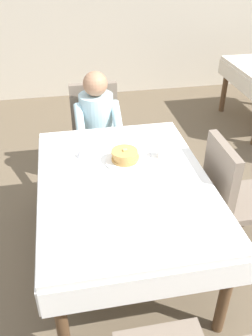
{
  "coord_description": "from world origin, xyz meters",
  "views": [
    {
      "loc": [
        -0.34,
        -1.85,
        2.1
      ],
      "look_at": [
        0.02,
        0.06,
        0.79
      ],
      "focal_mm": 38.25,
      "sensor_mm": 36.0,
      "label": 1
    }
  ],
  "objects_px": {
    "cup_coffee": "(163,152)",
    "knife_right_of_plate": "(152,161)",
    "diner_person": "(97,122)",
    "syrup_pitcher": "(81,152)",
    "plate_breakfast": "(125,161)",
    "fork_left_of_plate": "(99,166)",
    "chair_right_side": "(230,192)",
    "chair_diner": "(96,128)",
    "breakfast_stack": "(125,155)",
    "spoon_near_edge": "(134,192)",
    "dining_table_main": "(124,191)"
  },
  "relations": [
    {
      "from": "cup_coffee",
      "to": "knife_right_of_plate",
      "type": "xyz_separation_m",
      "value": [
        -0.09,
        -0.04,
        -0.04
      ]
    },
    {
      "from": "diner_person",
      "to": "syrup_pitcher",
      "type": "distance_m",
      "value": 0.71
    },
    {
      "from": "diner_person",
      "to": "plate_breakfast",
      "type": "height_order",
      "value": "diner_person"
    },
    {
      "from": "cup_coffee",
      "to": "fork_left_of_plate",
      "type": "height_order",
      "value": "cup_coffee"
    },
    {
      "from": "chair_right_side",
      "to": "chair_diner",
      "type": "bearing_deg",
      "value": -144.66
    },
    {
      "from": "breakfast_stack",
      "to": "fork_left_of_plate",
      "type": "height_order",
      "value": "breakfast_stack"
    },
    {
      "from": "fork_left_of_plate",
      "to": "chair_diner",
      "type": "bearing_deg",
      "value": -5.5
    },
    {
      "from": "chair_right_side",
      "to": "breakfast_stack",
      "type": "bearing_deg",
      "value": -106.21
    },
    {
      "from": "spoon_near_edge",
      "to": "chair_right_side",
      "type": "bearing_deg",
      "value": 10.26
    },
    {
      "from": "fork_left_of_plate",
      "to": "syrup_pitcher",
      "type": "bearing_deg",
      "value": 34.87
    },
    {
      "from": "dining_table_main",
      "to": "knife_right_of_plate",
      "type": "distance_m",
      "value": 0.32
    },
    {
      "from": "plate_breakfast",
      "to": "knife_right_of_plate",
      "type": "distance_m",
      "value": 0.19
    },
    {
      "from": "syrup_pitcher",
      "to": "dining_table_main",
      "type": "bearing_deg",
      "value": -53.43
    },
    {
      "from": "chair_right_side",
      "to": "plate_breakfast",
      "type": "relative_size",
      "value": 3.32
    },
    {
      "from": "diner_person",
      "to": "cup_coffee",
      "type": "distance_m",
      "value": 0.88
    },
    {
      "from": "chair_diner",
      "to": "breakfast_stack",
      "type": "relative_size",
      "value": 4.82
    },
    {
      "from": "cup_coffee",
      "to": "plate_breakfast",
      "type": "bearing_deg",
      "value": -176.57
    },
    {
      "from": "breakfast_stack",
      "to": "syrup_pitcher",
      "type": "relative_size",
      "value": 2.41
    },
    {
      "from": "breakfast_stack",
      "to": "syrup_pitcher",
      "type": "distance_m",
      "value": 0.32
    },
    {
      "from": "chair_right_side",
      "to": "syrup_pitcher",
      "type": "relative_size",
      "value": 11.62
    },
    {
      "from": "cup_coffee",
      "to": "chair_right_side",
      "type": "bearing_deg",
      "value": -26.74
    },
    {
      "from": "chair_diner",
      "to": "cup_coffee",
      "type": "bearing_deg",
      "value": 111.95
    },
    {
      "from": "syrup_pitcher",
      "to": "spoon_near_edge",
      "type": "relative_size",
      "value": 0.53
    },
    {
      "from": "dining_table_main",
      "to": "spoon_near_edge",
      "type": "distance_m",
      "value": 0.17
    },
    {
      "from": "chair_right_side",
      "to": "plate_breakfast",
      "type": "distance_m",
      "value": 0.79
    },
    {
      "from": "chair_diner",
      "to": "fork_left_of_plate",
      "type": "xyz_separation_m",
      "value": [
        -0.09,
        -0.98,
        0.21
      ]
    },
    {
      "from": "plate_breakfast",
      "to": "cup_coffee",
      "type": "relative_size",
      "value": 2.48
    },
    {
      "from": "plate_breakfast",
      "to": "fork_left_of_plate",
      "type": "xyz_separation_m",
      "value": [
        -0.19,
        -0.02,
        -0.01
      ]
    },
    {
      "from": "dining_table_main",
      "to": "chair_right_side",
      "type": "xyz_separation_m",
      "value": [
        0.77,
        0.0,
        -0.12
      ]
    },
    {
      "from": "plate_breakfast",
      "to": "spoon_near_edge",
      "type": "relative_size",
      "value": 1.87
    },
    {
      "from": "breakfast_stack",
      "to": "knife_right_of_plate",
      "type": "distance_m",
      "value": 0.2
    },
    {
      "from": "plate_breakfast",
      "to": "syrup_pitcher",
      "type": "bearing_deg",
      "value": 156.69
    },
    {
      "from": "spoon_near_edge",
      "to": "breakfast_stack",
      "type": "bearing_deg",
      "value": 87.48
    },
    {
      "from": "plate_breakfast",
      "to": "chair_right_side",
      "type": "bearing_deg",
      "value": -16.11
    },
    {
      "from": "spoon_near_edge",
      "to": "syrup_pitcher",
      "type": "bearing_deg",
      "value": 119.83
    },
    {
      "from": "syrup_pitcher",
      "to": "spoon_near_edge",
      "type": "height_order",
      "value": "syrup_pitcher"
    },
    {
      "from": "syrup_pitcher",
      "to": "fork_left_of_plate",
      "type": "distance_m",
      "value": 0.18
    },
    {
      "from": "breakfast_stack",
      "to": "dining_table_main",
      "type": "bearing_deg",
      "value": -101.94
    },
    {
      "from": "dining_table_main",
      "to": "cup_coffee",
      "type": "bearing_deg",
      "value": 35.13
    },
    {
      "from": "knife_right_of_plate",
      "to": "plate_breakfast",
      "type": "bearing_deg",
      "value": 88.05
    },
    {
      "from": "chair_right_side",
      "to": "syrup_pitcher",
      "type": "xyz_separation_m",
      "value": [
        -1.02,
        0.34,
        0.25
      ]
    },
    {
      "from": "breakfast_stack",
      "to": "cup_coffee",
      "type": "bearing_deg",
      "value": 3.15
    },
    {
      "from": "chair_diner",
      "to": "chair_right_side",
      "type": "distance_m",
      "value": 1.43
    },
    {
      "from": "fork_left_of_plate",
      "to": "diner_person",
      "type": "bearing_deg",
      "value": -6.45
    },
    {
      "from": "plate_breakfast",
      "to": "spoon_near_edge",
      "type": "height_order",
      "value": "plate_breakfast"
    },
    {
      "from": "chair_right_side",
      "to": "spoon_near_edge",
      "type": "xyz_separation_m",
      "value": [
        -0.74,
        -0.14,
        0.21
      ]
    },
    {
      "from": "diner_person",
      "to": "fork_left_of_plate",
      "type": "distance_m",
      "value": 0.83
    },
    {
      "from": "breakfast_stack",
      "to": "plate_breakfast",
      "type": "bearing_deg",
      "value": -94.82
    },
    {
      "from": "breakfast_stack",
      "to": "knife_right_of_plate",
      "type": "xyz_separation_m",
      "value": [
        0.19,
        -0.02,
        -0.05
      ]
    },
    {
      "from": "cup_coffee",
      "to": "dining_table_main",
      "type": "bearing_deg",
      "value": -144.87
    }
  ]
}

